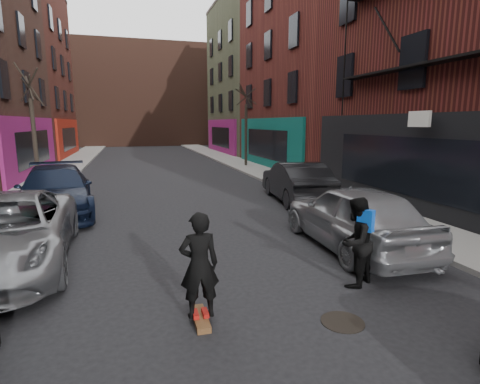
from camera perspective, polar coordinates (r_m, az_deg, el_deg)
sidewalk_left at (r=32.43m, az=-24.09°, el=4.09°), size 2.50×84.00×0.13m
sidewalk_right at (r=33.13m, az=-2.10°, el=5.11°), size 2.50×84.00×0.13m
buildings_right at (r=24.12m, az=25.47°, el=21.07°), size 12.00×56.00×16.00m
building_far at (r=58.13m, az=-14.90°, el=13.94°), size 40.00×10.00×14.00m
tree_left_far at (r=20.45m, az=-29.06°, el=9.77°), size 2.00×2.00×6.50m
tree_right_far at (r=27.20m, az=0.92°, el=11.25°), size 2.00×2.00×6.80m
parked_left_far at (r=9.75m, az=-32.28°, el=-5.25°), size 3.07×5.98×1.62m
parked_left_end at (r=14.55m, az=-26.26°, el=0.15°), size 3.09×6.04×1.68m
parked_right_far at (r=9.97m, az=16.95°, el=-3.54°), size 2.16×5.01×1.69m
parked_right_end at (r=15.46m, az=8.54°, el=1.58°), size 2.28×5.10×1.63m
skateboard at (r=6.45m, az=-6.06°, el=-18.62°), size 0.23×0.80×0.10m
skateboarder at (r=6.06m, az=-6.23°, el=-11.02°), size 0.64×0.43×1.73m
pedestrian at (r=7.70m, az=17.20°, el=-7.25°), size 1.08×1.02×1.78m
manhole at (r=6.63m, az=15.36°, el=-18.55°), size 0.89×0.89×0.01m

